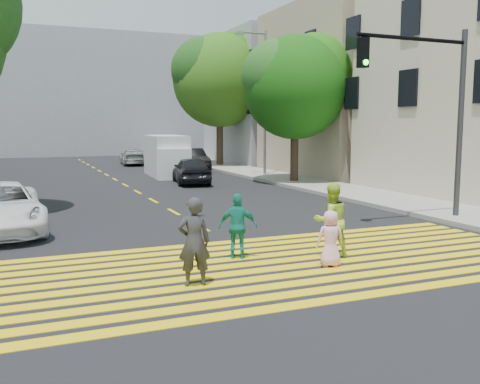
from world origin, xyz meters
TOP-DOWN VIEW (x-y plane):
  - ground at (0.00, 0.00)m, footprint 120.00×120.00m
  - sidewalk_right at (8.50, 15.00)m, footprint 3.00×60.00m
  - crosswalk at (0.00, 1.28)m, footprint 13.40×5.30m
  - lane_line at (0.00, 22.50)m, footprint 0.12×34.40m
  - building_right_tan at (15.00, 19.00)m, footprint 10.00×10.00m
  - building_right_grey at (15.00, 30.00)m, footprint 10.00×10.00m
  - backdrop_block at (0.00, 48.00)m, footprint 30.00×8.00m
  - tree_right_near at (8.29, 15.44)m, footprint 6.77×6.50m
  - tree_right_far at (8.75, 27.58)m, footprint 7.85×7.33m
  - pedestrian_man at (-1.96, 0.53)m, footprint 0.67×0.48m
  - pedestrian_woman at (1.61, 1.46)m, footprint 0.90×0.74m
  - pedestrian_child at (1.14, 0.73)m, footprint 0.67×0.51m
  - pedestrian_extra at (-0.42, 2.11)m, footprint 0.94×0.68m
  - dark_car_near at (3.29, 17.36)m, footprint 2.31×4.33m
  - silver_car at (3.07, 31.43)m, footprint 2.08×4.26m
  - dark_car_parked at (5.59, 24.62)m, footprint 1.86×4.55m
  - white_van at (3.18, 21.73)m, footprint 2.23×5.17m
  - traffic_signal at (6.80, 4.02)m, footprint 4.03×0.35m
  - street_lamp at (8.11, 19.14)m, footprint 1.87×0.21m

SIDE VIEW (x-z plane):
  - ground at x=0.00m, z-range 0.00..0.00m
  - lane_line at x=0.00m, z-range 0.00..0.01m
  - crosswalk at x=0.00m, z-range 0.00..0.01m
  - sidewalk_right at x=8.50m, z-range 0.00..0.15m
  - silver_car at x=3.07m, z-range 0.00..1.19m
  - pedestrian_child at x=1.14m, z-range 0.00..1.22m
  - dark_car_near at x=3.29m, z-range 0.00..1.40m
  - dark_car_parked at x=5.59m, z-range 0.00..1.47m
  - pedestrian_extra at x=-0.42m, z-range 0.00..1.49m
  - pedestrian_man at x=-1.96m, z-range 0.00..1.69m
  - pedestrian_woman at x=1.61m, z-range 0.00..1.70m
  - white_van at x=3.18m, z-range -0.06..2.32m
  - traffic_signal at x=6.80m, z-range 0.87..6.77m
  - street_lamp at x=8.11m, z-range 0.61..8.89m
  - building_right_tan at x=15.00m, z-range 0.00..10.00m
  - building_right_grey at x=15.00m, z-range 0.00..10.00m
  - tree_right_near at x=8.29m, z-range 1.35..9.00m
  - backdrop_block at x=0.00m, z-range 0.00..12.00m
  - tree_right_far at x=8.75m, z-range 1.69..11.33m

